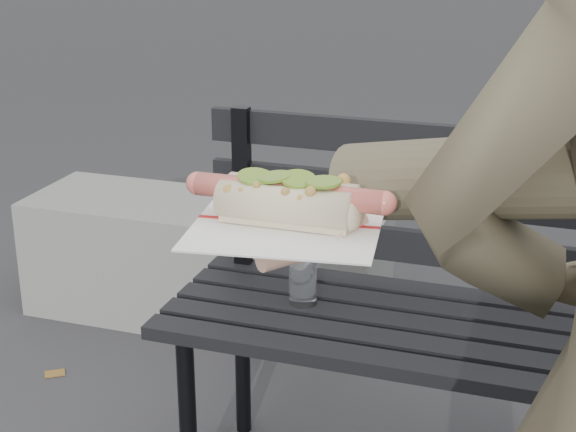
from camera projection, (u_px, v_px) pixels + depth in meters
name	position (u px, v px, depth m)	size (l,w,h in m)	color
park_bench	(506.00, 301.00, 1.91)	(1.50, 0.44, 0.88)	black
concrete_block	(205.00, 261.00, 2.96)	(1.20, 0.40, 0.40)	slate
held_hotdog	(490.00, 186.00, 0.89)	(0.63, 0.31, 0.20)	brown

